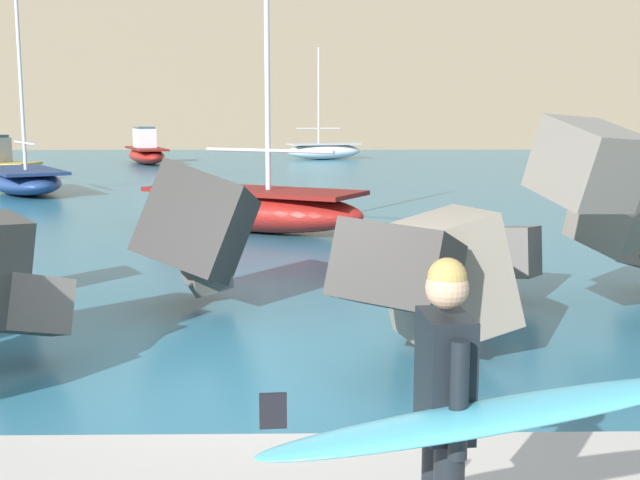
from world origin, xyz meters
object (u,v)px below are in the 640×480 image
at_px(surfer_with_board, 457,414).
at_px(boat_near_left, 146,152).
at_px(boat_near_right, 324,150).
at_px(boat_far_left, 24,179).
at_px(boat_mid_right, 253,208).

relative_size(surfer_with_board, boat_near_left, 0.34).
bearing_deg(boat_near_left, surfer_with_board, -76.75).
distance_m(boat_near_right, boat_far_left, 23.79).
bearing_deg(boat_far_left, boat_mid_right, -46.78).
distance_m(boat_near_right, boat_mid_right, 30.31).
bearing_deg(boat_mid_right, boat_near_right, 85.65).
bearing_deg(boat_near_right, boat_far_left, -116.90).
xyz_separation_m(surfer_with_board, boat_mid_right, (-1.97, 14.85, -0.73)).
xyz_separation_m(boat_mid_right, boat_far_left, (-8.46, 9.01, -0.05)).
distance_m(surfer_with_board, boat_mid_right, 15.00).
relative_size(surfer_with_board, boat_near_right, 0.32).
height_order(surfer_with_board, boat_mid_right, boat_mid_right).
distance_m(surfer_with_board, boat_far_left, 26.05).
relative_size(surfer_with_board, boat_far_left, 0.28).
bearing_deg(boat_mid_right, surfer_with_board, -82.45).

